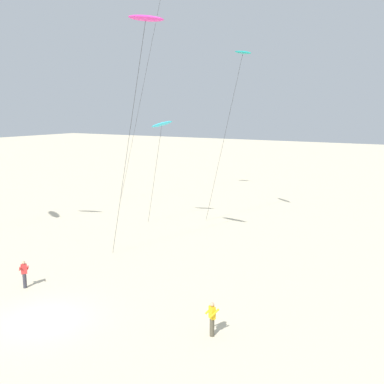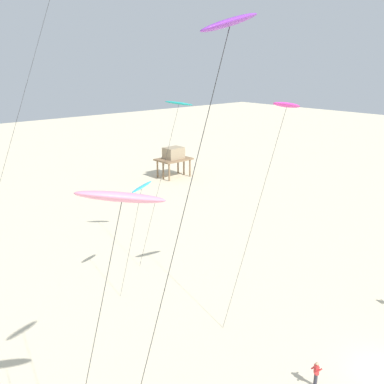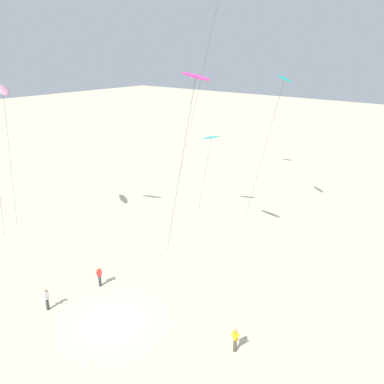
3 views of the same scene
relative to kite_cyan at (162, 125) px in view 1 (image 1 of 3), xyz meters
The scene contains 6 objects.
ground_plane 21.03m from the kite_cyan, 73.75° to the right, with size 260.00×260.00×0.00m, color beige.
kite_cyan is the anchor object (origin of this frame).
kite_magenta 12.68m from the kite_cyan, 60.06° to the right, with size 5.70×1.69×16.25m.
kite_teal 8.93m from the kite_cyan, 24.63° to the left, with size 5.25×2.12×15.35m.
kite_flyer_nearest 21.88m from the kite_cyan, 48.92° to the right, with size 0.72×0.71×1.67m.
kite_flyer_furthest 17.90m from the kite_cyan, 86.12° to the right, with size 0.71×0.72×1.67m.
Camera 1 is at (17.35, -14.40, 10.44)m, focal length 42.55 mm.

